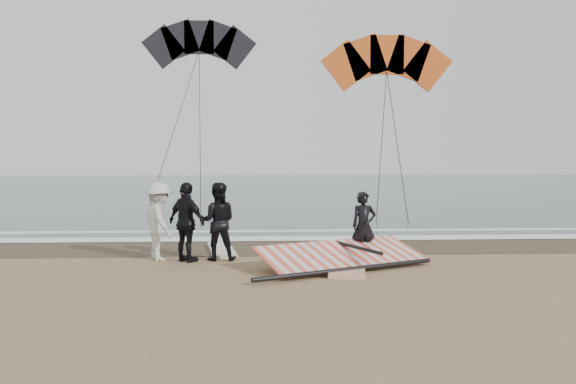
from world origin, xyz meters
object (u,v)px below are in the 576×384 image
object	(u,v)px
board_white	(349,265)
sail_rig	(339,257)
board_cream	(222,250)
man_main	(364,226)

from	to	relation	value
board_white	sail_rig	bearing A→B (deg)	162.41
board_white	board_cream	world-z (taller)	board_white
board_cream	sail_rig	bearing A→B (deg)	-46.08
board_cream	sail_rig	distance (m)	3.47
board_cream	man_main	bearing A→B (deg)	-30.36
man_main	board_white	distance (m)	1.25
man_main	sail_rig	world-z (taller)	man_main
man_main	board_cream	world-z (taller)	man_main
man_main	board_cream	xyz separation A→B (m)	(-3.47, 1.34, -0.77)
board_cream	sail_rig	world-z (taller)	sail_rig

